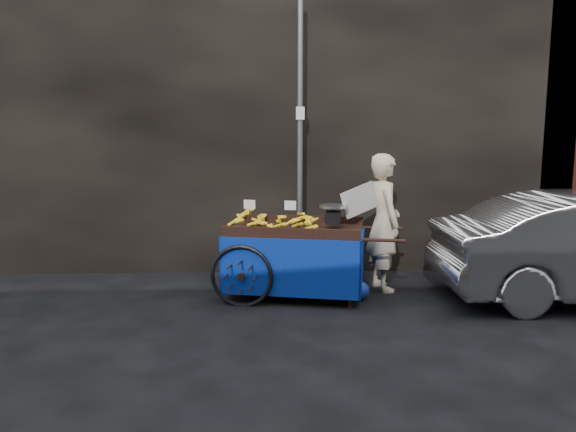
{
  "coord_description": "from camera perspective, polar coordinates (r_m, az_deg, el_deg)",
  "views": [
    {
      "loc": [
        -0.14,
        -6.81,
        2.2
      ],
      "look_at": [
        0.1,
        0.5,
        1.04
      ],
      "focal_mm": 35.0,
      "sensor_mm": 36.0,
      "label": 1
    }
  ],
  "objects": [
    {
      "name": "ground",
      "position": [
        7.15,
        -0.68,
        -8.92
      ],
      "size": [
        80.0,
        80.0,
        0.0
      ],
      "primitive_type": "plane",
      "color": "black",
      "rests_on": "ground"
    },
    {
      "name": "banana_cart",
      "position": [
        7.36,
        0.37,
        -1.96
      ],
      "size": [
        2.55,
        1.51,
        1.3
      ],
      "rotation": [
        0.0,
        0.0,
        -0.2
      ],
      "color": "black",
      "rests_on": "ground"
    },
    {
      "name": "building_wall",
      "position": [
        9.43,
        1.37,
        10.81
      ],
      "size": [
        13.5,
        2.0,
        5.0
      ],
      "color": "black",
      "rests_on": "ground"
    },
    {
      "name": "street_pole",
      "position": [
        8.12,
        1.23,
        7.62
      ],
      "size": [
        0.12,
        0.1,
        4.0
      ],
      "color": "slate",
      "rests_on": "ground"
    },
    {
      "name": "plastic_bag",
      "position": [
        7.34,
        7.21,
        -7.53
      ],
      "size": [
        0.27,
        0.22,
        0.25
      ],
      "primitive_type": "ellipsoid",
      "color": "#1737AE",
      "rests_on": "ground"
    },
    {
      "name": "vendor",
      "position": [
        7.69,
        9.67,
        -0.63
      ],
      "size": [
        0.91,
        0.75,
        1.86
      ],
      "rotation": [
        0.0,
        0.0,
        1.77
      ],
      "color": "beige",
      "rests_on": "ground"
    }
  ]
}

